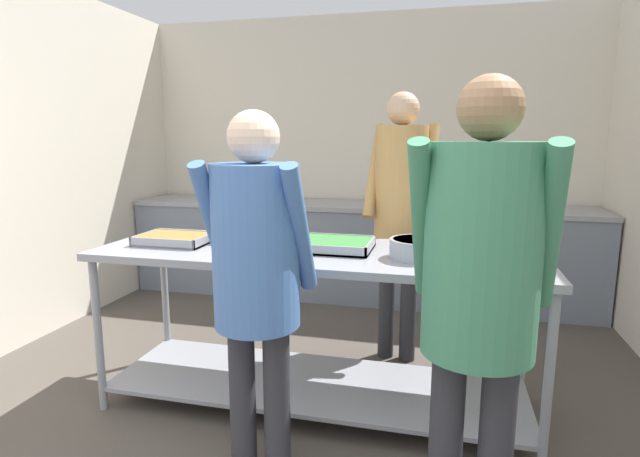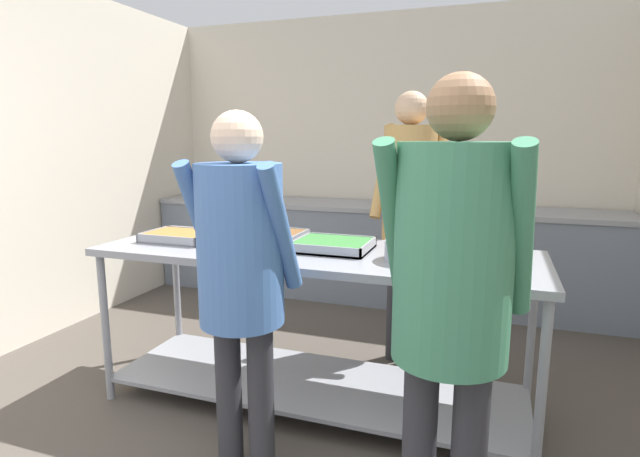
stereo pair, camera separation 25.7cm
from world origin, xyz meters
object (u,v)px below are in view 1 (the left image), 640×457
Objects in this scene: serving_tray_vegetables at (335,245)px; plate_stack at (492,256)px; water_bottle at (415,194)px; sauce_pan at (418,248)px; serving_tray_greens at (261,237)px; serving_tray_roast at (175,239)px; guest_serving_left at (480,276)px; cook_behind_counter at (400,197)px; guest_serving_right at (256,264)px.

serving_tray_vegetables is 1.72× the size of plate_stack.
sauce_pan is at bearing -86.31° from water_bottle.
serving_tray_greens is at bearing 166.72° from serving_tray_vegetables.
serving_tray_roast is at bearing 179.84° from plate_stack.
guest_serving_left is at bearing -82.47° from water_bottle.
plate_stack is at bearing 4.09° from sauce_pan.
plate_stack reaches higher than serving_tray_greens.
guest_serving_left reaches higher than serving_tray_greens.
water_bottle is (0.77, 1.88, 0.07)m from serving_tray_greens.
sauce_pan is (1.37, -0.03, 0.03)m from serving_tray_roast.
water_bottle reaches higher than serving_tray_greens.
serving_tray_roast is 1.44m from cook_behind_counter.
serving_tray_roast is 0.25× the size of guest_serving_right.
cook_behind_counter is at bearing 71.74° from guest_serving_right.
serving_tray_vegetables is 0.74m from guest_serving_right.
guest_serving_left is (0.69, -0.89, 0.12)m from serving_tray_vegetables.
guest_serving_left is (-0.11, -0.81, 0.11)m from plate_stack.
guest_serving_right is at bearing -146.83° from plate_stack.
cook_behind_counter is at bearing 32.02° from serving_tray_roast.
water_bottle is (0.49, 2.70, 0.01)m from guest_serving_right.
guest_serving_left is at bearing -40.84° from serving_tray_greens.
guest_serving_left reaches higher than sauce_pan.
guest_serving_left is 0.88m from guest_serving_right.
guest_serving_left is 7.35× the size of water_bottle.
guest_serving_right is at bearing -103.68° from serving_tray_vegetables.
guest_serving_left reaches higher than guest_serving_right.
serving_tray_roast is at bearing -120.94° from water_bottle.
serving_tray_roast is 0.92m from serving_tray_vegetables.
cook_behind_counter is 7.73× the size of water_bottle.
serving_tray_roast is 1.69× the size of plate_stack.
cook_behind_counter reaches higher than guest_serving_left.
sauce_pan is 0.23× the size of cook_behind_counter.
sauce_pan is 2.09m from water_bottle.
serving_tray_greens is 0.88m from guest_serving_right.
serving_tray_greens is (0.46, 0.18, 0.00)m from serving_tray_roast.
serving_tray_roast is at bearing 178.73° from sauce_pan.
sauce_pan is 0.26× the size of guest_serving_right.
cook_behind_counter is at bearing 37.56° from serving_tray_greens.
sauce_pan is 0.83m from guest_serving_left.
serving_tray_vegetables is at bearing -13.28° from serving_tray_greens.
water_bottle is at bearing 88.97° from cook_behind_counter.
guest_serving_right is 2.75m from water_bottle.
plate_stack is 0.14× the size of guest_serving_right.
cook_behind_counter is (0.29, 0.69, 0.19)m from serving_tray_vegetables.
guest_serving_right reaches higher than serving_tray_vegetables.
plate_stack reaches higher than serving_tray_roast.
plate_stack is at bearing -55.80° from cook_behind_counter.
guest_serving_right is (-0.98, -0.64, 0.06)m from plate_stack.
sauce_pan is (0.45, -0.10, 0.03)m from serving_tray_vegetables.
serving_tray_greens is 1.96× the size of water_bottle.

